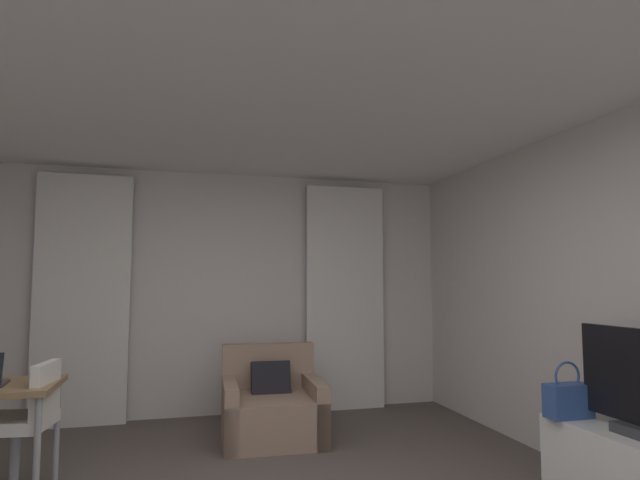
# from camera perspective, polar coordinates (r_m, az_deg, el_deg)

# --- Properties ---
(wall_window) EXTENTS (5.12, 0.06, 2.60)m
(wall_window) POSITION_cam_1_polar(r_m,az_deg,el_deg) (5.76, -10.83, -5.67)
(wall_window) COLOR silver
(wall_window) RESTS_ON ground
(ceiling) EXTENTS (5.12, 6.12, 0.06)m
(ceiling) POSITION_cam_1_polar(r_m,az_deg,el_deg) (3.01, -6.20, 19.41)
(ceiling) COLOR white
(ceiling) RESTS_ON wall_left
(curtain_left_panel) EXTENTS (0.90, 0.06, 2.50)m
(curtain_left_panel) POSITION_cam_1_polar(r_m,az_deg,el_deg) (5.70, -24.73, -5.83)
(curtain_left_panel) COLOR silver
(curtain_left_panel) RESTS_ON ground
(curtain_right_panel) EXTENTS (0.90, 0.06, 2.50)m
(curtain_right_panel) POSITION_cam_1_polar(r_m,az_deg,el_deg) (5.89, 2.79, -6.22)
(curtain_right_panel) COLOR silver
(curtain_right_panel) RESTS_ON ground
(armchair) EXTENTS (0.91, 0.90, 0.81)m
(armchair) POSITION_cam_1_polar(r_m,az_deg,el_deg) (4.94, -5.35, -18.02)
(armchair) COLOR #997A66
(armchair) RESTS_ON ground
(desk_chair) EXTENTS (0.48, 0.48, 0.88)m
(desk_chair) POSITION_cam_1_polar(r_m,az_deg,el_deg) (4.06, -29.99, -18.49)
(desk_chair) COLOR gray
(desk_chair) RESTS_ON ground
(handbag_primary) EXTENTS (0.30, 0.14, 0.37)m
(handbag_primary) POSITION_cam_1_polar(r_m,az_deg,el_deg) (3.94, 25.68, -15.54)
(handbag_primary) COLOR #335193
(handbag_primary) RESTS_ON tv_console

